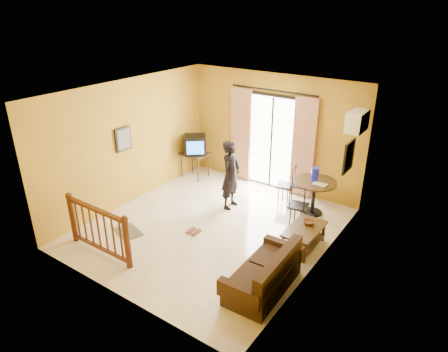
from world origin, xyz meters
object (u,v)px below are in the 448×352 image
Objects in this scene: coffee_table at (304,234)px; standing_person at (231,175)px; dining_table at (314,188)px; sofa at (266,275)px; television at (195,145)px.

standing_person is at bearing 164.26° from coffee_table.
dining_table reaches higher than sofa.
coffee_table is at bearing -73.34° from dining_table.
dining_table is at bearing 106.66° from coffee_table.
television is 4.03m from coffee_table.
television is 0.74× the size of coffee_table.
coffee_table is (3.72, -1.43, -0.61)m from television.
television reaches higher than sofa.
dining_table is 0.95× the size of coffee_table.
dining_table is at bearing 96.25° from sofa.
standing_person reaches higher than television.
sofa reaches higher than coffee_table.
television reaches higher than coffee_table.
standing_person is (-2.05, 2.04, 0.50)m from sofa.
television is 0.78× the size of dining_table.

